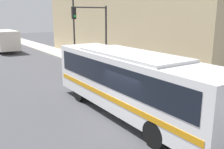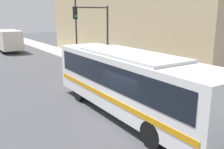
{
  "view_description": "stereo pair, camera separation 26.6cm",
  "coord_description": "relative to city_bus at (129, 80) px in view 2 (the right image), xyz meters",
  "views": [
    {
      "loc": [
        -6.7,
        -8.13,
        4.98
      ],
      "look_at": [
        1.75,
        4.0,
        1.38
      ],
      "focal_mm": 40.0,
      "sensor_mm": 36.0,
      "label": 1
    },
    {
      "loc": [
        -6.48,
        -8.28,
        4.98
      ],
      "look_at": [
        1.75,
        4.0,
        1.38
      ],
      "focal_mm": 40.0,
      "sensor_mm": 36.0,
      "label": 2
    }
  ],
  "objects": [
    {
      "name": "ground_plane",
      "position": [
        -0.75,
        -1.01,
        -1.86
      ],
      "size": [
        120.0,
        120.0,
        0.0
      ],
      "primitive_type": "plane",
      "color": "#47474C"
    },
    {
      "name": "sidewalk",
      "position": [
        5.17,
        18.99,
        -1.79
      ],
      "size": [
        2.85,
        70.0,
        0.15
      ],
      "color": "#B7B2A8",
      "rests_on": "ground_plane"
    },
    {
      "name": "building_facade",
      "position": [
        9.6,
        12.99,
        2.03
      ],
      "size": [
        6.0,
        25.99,
        7.8
      ],
      "color": "tan",
      "rests_on": "ground_plane"
    },
    {
      "name": "city_bus",
      "position": [
        0.0,
        0.0,
        0.0
      ],
      "size": [
        2.8,
        10.96,
        3.19
      ],
      "rotation": [
        0.0,
        0.0,
        -0.02
      ],
      "color": "white",
      "rests_on": "ground_plane"
    },
    {
      "name": "delivery_truck",
      "position": [
        -0.18,
        26.67,
        -0.29
      ],
      "size": [
        2.45,
        7.72,
        2.87
      ],
      "color": "silver",
      "rests_on": "ground_plane"
    },
    {
      "name": "fire_hydrant",
      "position": [
        4.35,
        3.35,
        -1.34
      ],
      "size": [
        0.22,
        0.3,
        0.75
      ],
      "color": "red",
      "rests_on": "sidewalk"
    },
    {
      "name": "traffic_light_pole",
      "position": [
        3.4,
        8.92,
        2.04
      ],
      "size": [
        3.28,
        0.35,
        5.48
      ],
      "color": "#2D2D2D",
      "rests_on": "sidewalk"
    },
    {
      "name": "parking_meter",
      "position": [
        4.35,
        8.81,
        -0.79
      ],
      "size": [
        0.14,
        0.14,
        1.37
      ],
      "color": "#2D2D2D",
      "rests_on": "sidewalk"
    },
    {
      "name": "street_lamp",
      "position": [
        4.22,
        15.24,
        2.59
      ],
      "size": [
        2.82,
        0.28,
        7.19
      ],
      "color": "#2D2D2D",
      "rests_on": "sidewalk"
    },
    {
      "name": "pedestrian_near_corner",
      "position": [
        5.6,
        8.42,
        -0.9
      ],
      "size": [
        0.34,
        0.34,
        1.61
      ],
      "color": "#47382D",
      "rests_on": "sidewalk"
    }
  ]
}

